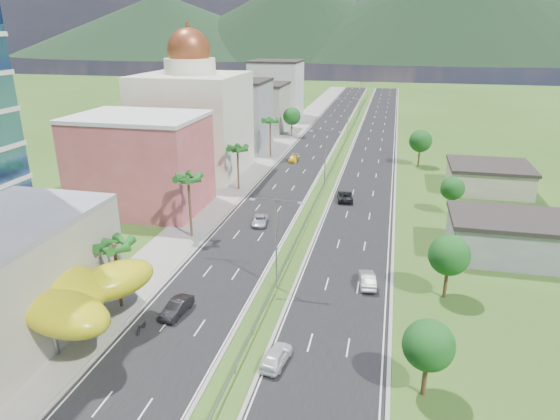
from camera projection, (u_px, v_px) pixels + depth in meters
The scene contains 34 objects.
ground at pixel (254, 335), 49.34m from camera, with size 500.00×500.00×0.00m, color #2D5119.
road_left at pixel (317, 141), 133.29m from camera, with size 11.00×260.00×0.04m, color black.
road_right at pixel (374, 144), 130.17m from camera, with size 11.00×260.00×0.04m, color black.
sidewalk_left at pixel (283, 139), 135.25m from camera, with size 7.00×260.00×0.12m, color gray.
median_guardrail at pixel (338, 157), 115.04m from camera, with size 0.10×216.06×0.76m.
streetlight_median_b at pixel (276, 234), 56.17m from camera, with size 6.04×0.25×11.00m.
streetlight_median_c at pixel (325, 153), 92.79m from camera, with size 6.04×0.25×11.00m.
streetlight_median_d at pixel (348, 114), 133.99m from camera, with size 6.04×0.25×11.00m.
streetlight_median_e at pixel (361, 94), 175.19m from camera, with size 6.04×0.25×11.00m.
lime_canopy at pixel (42, 288), 48.11m from camera, with size 18.00×15.00×7.40m.
pink_shophouse at pixel (141, 164), 81.87m from camera, with size 20.00×15.00×15.00m, color #BA4E4C.
domed_building at pixel (193, 118), 101.60m from camera, with size 20.00×20.00×28.70m.
midrise_grey at pixel (235, 115), 125.44m from camera, with size 16.00×15.00×16.00m, color gray.
midrise_beige at pixel (258, 108), 146.10m from camera, with size 16.00×15.00×13.00m, color #9F9783.
midrise_white at pixel (276, 90), 166.30m from camera, with size 16.00×15.00×18.00m, color silver.
shed_near at pixel (509, 239), 65.55m from camera, with size 15.00×10.00×5.00m, color gray.
shed_far at pixel (488, 179), 92.70m from camera, with size 14.00×12.00×4.40m, color #9F9783.
palm_tree_b at pixel (114, 248), 51.96m from camera, with size 3.60×3.60×8.10m.
palm_tree_c at pixel (188, 180), 69.78m from camera, with size 3.60×3.60×9.60m.
palm_tree_d at pixel (238, 150), 91.16m from camera, with size 3.60×3.60×8.60m.
palm_tree_e at pixel (270, 122), 113.79m from camera, with size 3.60×3.60×9.40m.
leafy_tree_lfar at pixel (292, 116), 137.62m from camera, with size 4.90×4.90×8.05m.
leafy_tree_ra at pixel (428, 345), 39.79m from camera, with size 4.20×4.20×6.90m.
leafy_tree_rb at pixel (449, 255), 54.60m from camera, with size 4.55×4.55×7.47m.
leafy_tree_rc at pixel (453, 189), 79.88m from camera, with size 3.85×3.85×6.33m.
leafy_tree_rd at pixel (421, 141), 107.77m from camera, with size 4.90×4.90×8.05m.
mountain_ridge at pixel (452, 61), 448.86m from camera, with size 860.00×140.00×90.00m, color black, non-canonical shape.
car_dark_left at pixel (177, 307), 52.70m from camera, with size 1.66×4.75×1.56m, color black.
car_silver_mid_left at pixel (260, 220), 76.81m from camera, with size 2.15×4.67×1.30m, color #B1B3B9.
car_yellow_far_left at pixel (294, 158), 113.15m from camera, with size 1.88×4.62×1.34m, color gold.
car_white_near_right at pixel (276, 356), 44.88m from camera, with size 1.85×4.59×1.56m, color white.
car_silver_right at pixel (367, 279), 58.54m from camera, with size 1.69×4.86×1.60m, color #B4B6BC.
car_dark_far_right at pixel (345, 196), 87.47m from camera, with size 2.57×5.58×1.55m, color black.
motorcycle at pixel (141, 326), 49.69m from camera, with size 0.62×2.04×1.31m, color black.
Camera 1 is at (11.87, -40.42, 28.64)m, focal length 32.00 mm.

